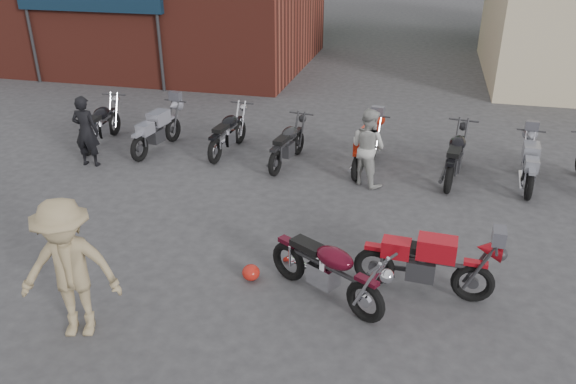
% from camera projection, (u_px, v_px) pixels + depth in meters
% --- Properties ---
extents(ground, '(90.00, 90.00, 0.00)m').
position_uv_depth(ground, '(296.00, 301.00, 8.05)').
color(ground, '#363639').
extents(brick_building, '(12.00, 8.00, 4.00)m').
position_uv_depth(brick_building, '(150.00, 8.00, 21.39)').
color(brick_building, maroon).
rests_on(brick_building, ground).
extents(vintage_motorcycle, '(2.03, 1.55, 1.14)m').
position_uv_depth(vintage_motorcycle, '(328.00, 266.00, 7.83)').
color(vintage_motorcycle, '#4C0919').
rests_on(vintage_motorcycle, ground).
extents(sportbike, '(1.97, 0.75, 1.12)m').
position_uv_depth(sportbike, '(427.00, 260.00, 7.99)').
color(sportbike, '#AD0E18').
rests_on(sportbike, ground).
extents(helmet, '(0.30, 0.30, 0.25)m').
position_uv_depth(helmet, '(251.00, 273.00, 8.48)').
color(helmet, '#B41C13').
rests_on(helmet, ground).
extents(person_dark, '(0.60, 0.41, 1.58)m').
position_uv_depth(person_dark, '(86.00, 131.00, 12.25)').
color(person_dark, black).
rests_on(person_dark, ground).
extents(person_light, '(0.99, 0.93, 1.61)m').
position_uv_depth(person_light, '(368.00, 147.00, 11.34)').
color(person_light, '#A9A9A5').
rests_on(person_light, ground).
extents(person_tan, '(1.40, 1.03, 1.94)m').
position_uv_depth(person_tan, '(69.00, 270.00, 7.02)').
color(person_tan, '#9A865F').
rests_on(person_tan, ground).
extents(row_bike_0, '(0.81, 2.00, 1.13)m').
position_uv_depth(row_bike_0, '(100.00, 122.00, 13.54)').
color(row_bike_0, black).
rests_on(row_bike_0, ground).
extents(row_bike_1, '(0.89, 1.98, 1.11)m').
position_uv_depth(row_bike_1, '(157.00, 128.00, 13.16)').
color(row_bike_1, '#91919E').
rests_on(row_bike_1, ground).
extents(row_bike_2, '(0.80, 1.94, 1.10)m').
position_uv_depth(row_bike_2, '(228.00, 130.00, 13.05)').
color(row_bike_2, black).
rests_on(row_bike_2, ground).
extents(row_bike_3, '(0.87, 1.90, 1.06)m').
position_uv_depth(row_bike_3, '(288.00, 142.00, 12.41)').
color(row_bike_3, black).
rests_on(row_bike_3, ground).
extents(row_bike_4, '(0.88, 1.93, 1.08)m').
position_uv_depth(row_bike_4, '(367.00, 145.00, 12.19)').
color(row_bike_4, '#B2230E').
rests_on(row_bike_4, ground).
extents(row_bike_5, '(0.95, 2.07, 1.15)m').
position_uv_depth(row_bike_5, '(456.00, 153.00, 11.66)').
color(row_bike_5, black).
rests_on(row_bike_5, ground).
extents(row_bike_6, '(0.74, 1.85, 1.05)m').
position_uv_depth(row_bike_6, '(530.00, 162.00, 11.36)').
color(row_bike_6, gray).
rests_on(row_bike_6, ground).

